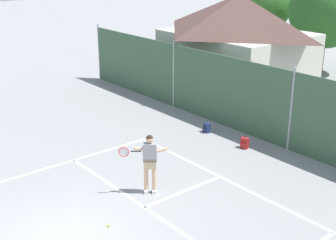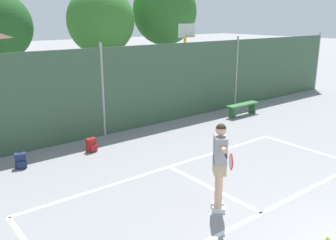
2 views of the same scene
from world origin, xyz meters
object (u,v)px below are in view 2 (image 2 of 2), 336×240
object	(u,v)px
tennis_ball	(328,238)
backpack_navy	(21,161)
basketball_hoop	(186,52)
backpack_red	(91,145)
courtside_bench	(243,107)
tennis_player	(220,160)

from	to	relation	value
tennis_ball	backpack_navy	size ratio (longest dim) A/B	0.14
basketball_hoop	backpack_red	distance (m)	7.45
basketball_hoop	backpack_red	size ratio (longest dim) A/B	7.67
tennis_ball	courtside_bench	size ratio (longest dim) A/B	0.04
basketball_hoop	courtside_bench	size ratio (longest dim) A/B	2.22
tennis_player	backpack_red	distance (m)	4.83
basketball_hoop	courtside_bench	world-z (taller)	basketball_hoop
backpack_navy	courtside_bench	bearing A→B (deg)	-0.68
backpack_red	courtside_bench	bearing A→B (deg)	-0.59
backpack_navy	courtside_bench	distance (m)	8.70
backpack_red	courtside_bench	world-z (taller)	courtside_bench
backpack_navy	backpack_red	xyz separation A→B (m)	(2.03, -0.03, 0.00)
tennis_ball	backpack_navy	distance (m)	7.48
tennis_player	courtside_bench	xyz separation A→B (m)	(6.19, 4.65, -0.75)
tennis_player	backpack_navy	distance (m)	5.45
courtside_bench	backpack_navy	bearing A→B (deg)	179.32
basketball_hoop	courtside_bench	bearing A→B (deg)	-85.40
tennis_player	tennis_ball	size ratio (longest dim) A/B	28.10
backpack_red	tennis_player	bearing A→B (deg)	-84.25
tennis_player	courtside_bench	world-z (taller)	tennis_player
courtside_bench	backpack_red	bearing A→B (deg)	179.41
tennis_ball	backpack_navy	world-z (taller)	backpack_navy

